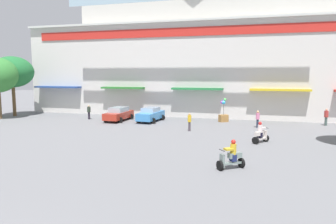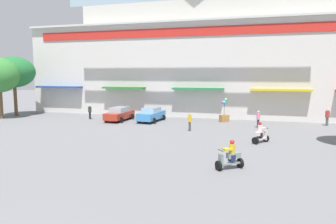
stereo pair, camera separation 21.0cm
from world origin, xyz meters
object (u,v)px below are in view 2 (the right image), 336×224
plaza_tree_0 (14,72)px  pedestrian_1 (90,111)px  pedestrian_2 (327,116)px  pedestrian_3 (190,121)px  scooter_rider_2 (230,157)px  balloon_vendor_cart (224,113)px  pedestrian_0 (258,118)px  scooter_rider_5 (261,134)px  parked_car_1 (151,114)px  parked_car_0 (119,114)px

plaza_tree_0 → pedestrian_1: plaza_tree_0 is taller
pedestrian_2 → pedestrian_3: size_ratio=1.04×
scooter_rider_2 → pedestrian_3: (-4.39, 10.26, 0.26)m
plaza_tree_0 → balloon_vendor_cart: bearing=4.8°
pedestrian_0 → scooter_rider_5: bearing=-88.4°
scooter_rider_2 → parked_car_1: bearing=123.0°
plaza_tree_0 → scooter_rider_2: 30.53m
parked_car_1 → pedestrian_3: bearing=-40.4°
parked_car_0 → pedestrian_2: pedestrian_2 is taller
pedestrian_2 → balloon_vendor_cart: balloon_vendor_cart is taller
parked_car_0 → parked_car_1: size_ratio=1.03×
pedestrian_2 → scooter_rider_5: bearing=-122.7°
scooter_rider_2 → pedestrian_2: bearing=65.0°
plaza_tree_0 → scooter_rider_2: size_ratio=4.46×
parked_car_1 → balloon_vendor_cart: size_ratio=1.69×
plaza_tree_0 → parked_car_0: plaza_tree_0 is taller
scooter_rider_5 → balloon_vendor_cart: (-3.62, 9.44, 0.25)m
scooter_rider_5 → parked_car_1: bearing=145.5°
pedestrian_1 → pedestrian_3: bearing=-18.5°
pedestrian_1 → pedestrian_0: bearing=-2.1°
pedestrian_3 → balloon_vendor_cart: 6.61m
parked_car_1 → balloon_vendor_cart: bearing=14.2°
plaza_tree_0 → parked_car_1: (17.09, 0.20, -4.45)m
scooter_rider_5 → pedestrian_3: size_ratio=0.98×
pedestrian_3 → balloon_vendor_cart: bearing=69.3°
parked_car_1 → pedestrian_0: (10.84, -0.89, 0.17)m
scooter_rider_5 → pedestrian_0: size_ratio=0.98×
scooter_rider_2 → pedestrian_0: size_ratio=0.98×
scooter_rider_5 → pedestrian_3: 6.80m
scooter_rider_2 → pedestrian_1: size_ratio=1.00×
scooter_rider_5 → pedestrian_2: size_ratio=0.94×
plaza_tree_0 → balloon_vendor_cart: size_ratio=2.82×
pedestrian_1 → pedestrian_2: (24.39, 2.34, 0.05)m
plaza_tree_0 → pedestrian_3: 22.94m
plaza_tree_0 → balloon_vendor_cart: plaza_tree_0 is taller
pedestrian_0 → pedestrian_3: bearing=-149.4°
scooter_rider_2 → pedestrian_1: bearing=139.2°
parked_car_0 → parked_car_1: bearing=6.5°
scooter_rider_5 → pedestrian_0: bearing=91.6°
scooter_rider_2 → pedestrian_3: pedestrian_3 is taller
scooter_rider_5 → balloon_vendor_cart: 10.12m
pedestrian_0 → pedestrian_2: bearing=25.2°
parked_car_0 → pedestrian_3: size_ratio=2.72×
parked_car_1 → pedestrian_3: 6.65m
pedestrian_1 → balloon_vendor_cart: size_ratio=0.63×
pedestrian_0 → pedestrian_2: (6.40, 3.01, 0.01)m
scooter_rider_2 → pedestrian_2: (7.79, 16.69, 0.29)m
scooter_rider_2 → scooter_rider_5: bearing=77.4°
parked_car_1 → pedestrian_0: bearing=-4.7°
plaza_tree_0 → pedestrian_3: (22.15, -4.11, -4.29)m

